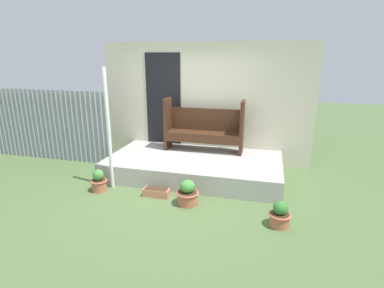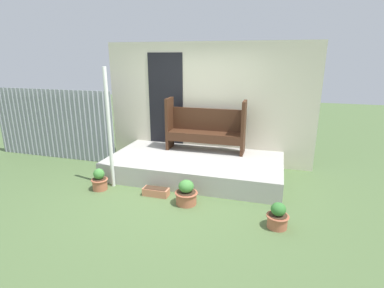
{
  "view_description": "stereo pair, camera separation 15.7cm",
  "coord_description": "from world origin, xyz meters",
  "px_view_note": "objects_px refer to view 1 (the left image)",
  "views": [
    {
      "loc": [
        1.56,
        -4.58,
        2.31
      ],
      "look_at": [
        0.3,
        0.3,
        0.82
      ],
      "focal_mm": 28.0,
      "sensor_mm": 36.0,
      "label": 1
    },
    {
      "loc": [
        1.71,
        -4.54,
        2.31
      ],
      "look_at": [
        0.3,
        0.3,
        0.82
      ],
      "focal_mm": 28.0,
      "sensor_mm": 36.0,
      "label": 2
    }
  ],
  "objects_px": {
    "support_post": "(108,130)",
    "flower_pot_left": "(99,182)",
    "flower_pot_right": "(280,215)",
    "planter_box_rect": "(156,192)",
    "flower_pot_middle": "(188,194)",
    "bench": "(204,126)"
  },
  "relations": [
    {
      "from": "flower_pot_left",
      "to": "flower_pot_right",
      "type": "xyz_separation_m",
      "value": [
        3.08,
        -0.39,
        -0.01
      ]
    },
    {
      "from": "bench",
      "to": "support_post",
      "type": "bearing_deg",
      "value": -133.82
    },
    {
      "from": "support_post",
      "to": "flower_pot_left",
      "type": "bearing_deg",
      "value": -126.43
    },
    {
      "from": "flower_pot_left",
      "to": "planter_box_rect",
      "type": "height_order",
      "value": "flower_pot_left"
    },
    {
      "from": "planter_box_rect",
      "to": "flower_pot_middle",
      "type": "bearing_deg",
      "value": -13.24
    },
    {
      "from": "flower_pot_right",
      "to": "planter_box_rect",
      "type": "xyz_separation_m",
      "value": [
        -2.02,
        0.45,
        -0.09
      ]
    },
    {
      "from": "flower_pot_middle",
      "to": "flower_pot_right",
      "type": "distance_m",
      "value": 1.46
    },
    {
      "from": "flower_pot_left",
      "to": "flower_pot_right",
      "type": "height_order",
      "value": "flower_pot_left"
    },
    {
      "from": "flower_pot_middle",
      "to": "planter_box_rect",
      "type": "xyz_separation_m",
      "value": [
        -0.59,
        0.14,
        -0.11
      ]
    },
    {
      "from": "flower_pot_left",
      "to": "flower_pot_right",
      "type": "distance_m",
      "value": 3.1
    },
    {
      "from": "bench",
      "to": "flower_pot_middle",
      "type": "bearing_deg",
      "value": -86.54
    },
    {
      "from": "planter_box_rect",
      "to": "flower_pot_right",
      "type": "bearing_deg",
      "value": -12.44
    },
    {
      "from": "bench",
      "to": "flower_pot_right",
      "type": "distance_m",
      "value": 2.67
    },
    {
      "from": "bench",
      "to": "flower_pot_middle",
      "type": "distance_m",
      "value": 1.89
    },
    {
      "from": "flower_pot_right",
      "to": "planter_box_rect",
      "type": "relative_size",
      "value": 0.84
    },
    {
      "from": "support_post",
      "to": "flower_pot_right",
      "type": "height_order",
      "value": "support_post"
    },
    {
      "from": "flower_pot_left",
      "to": "flower_pot_right",
      "type": "relative_size",
      "value": 1.07
    },
    {
      "from": "bench",
      "to": "flower_pot_middle",
      "type": "height_order",
      "value": "bench"
    },
    {
      "from": "bench",
      "to": "flower_pot_left",
      "type": "xyz_separation_m",
      "value": [
        -1.53,
        -1.67,
        -0.72
      ]
    },
    {
      "from": "flower_pot_right",
      "to": "flower_pot_middle",
      "type": "bearing_deg",
      "value": 167.89
    },
    {
      "from": "flower_pot_right",
      "to": "planter_box_rect",
      "type": "distance_m",
      "value": 2.07
    },
    {
      "from": "bench",
      "to": "planter_box_rect",
      "type": "xyz_separation_m",
      "value": [
        -0.47,
        -1.61,
        -0.82
      ]
    }
  ]
}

